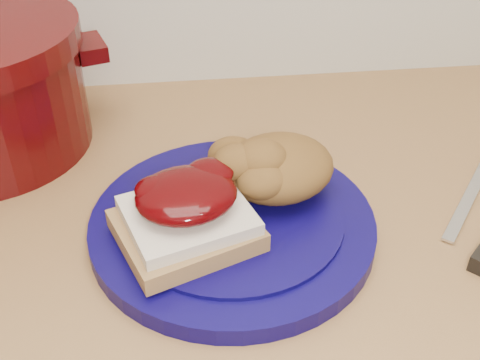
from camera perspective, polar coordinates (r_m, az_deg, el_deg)
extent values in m
cylinder|color=#09043C|center=(0.60, -0.72, -4.28)|extent=(0.35, 0.35, 0.02)
cube|color=olive|center=(0.57, -5.14, -4.77)|extent=(0.15, 0.14, 0.02)
cube|color=beige|center=(0.56, -4.98, -3.34)|extent=(0.14, 0.13, 0.01)
ellipsoid|color=#300103|center=(0.55, -5.12, -1.40)|extent=(0.11, 0.11, 0.03)
ellipsoid|color=brown|center=(0.61, 3.66, 1.18)|extent=(0.14, 0.13, 0.06)
cube|color=silver|center=(0.69, 20.89, -1.57)|extent=(0.11, 0.14, 0.00)
cube|color=#390505|center=(0.76, -14.07, 12.04)|extent=(0.05, 0.06, 0.02)
cylinder|color=black|center=(0.80, -19.51, 8.61)|extent=(0.07, 0.07, 0.12)
cylinder|color=black|center=(0.77, -20.54, 13.05)|extent=(0.07, 0.07, 0.02)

